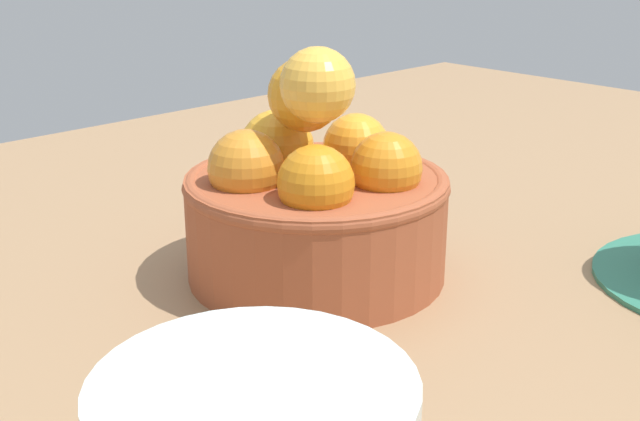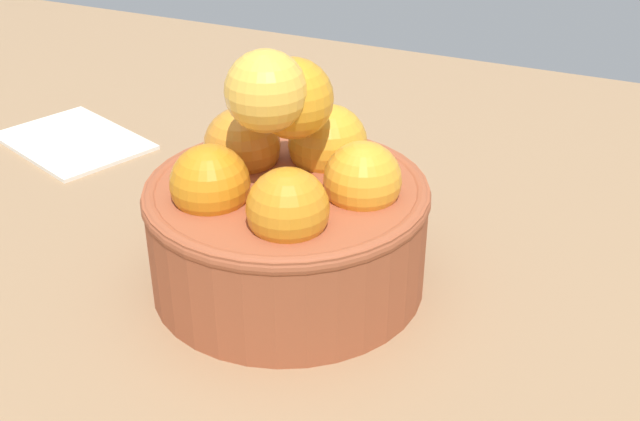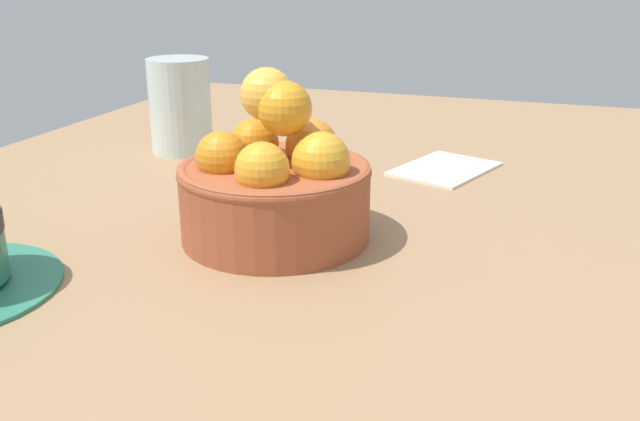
{
  "view_description": "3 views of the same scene",
  "coord_description": "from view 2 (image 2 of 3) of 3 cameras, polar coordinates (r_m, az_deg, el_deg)",
  "views": [
    {
      "loc": [
        30.84,
        32.56,
        19.96
      ],
      "look_at": [
        -0.42,
        -0.13,
        3.85
      ],
      "focal_mm": 46.14,
      "sensor_mm": 36.0,
      "label": 1
    },
    {
      "loc": [
        -17.12,
        32.58,
        25.21
      ],
      "look_at": [
        -0.54,
        -3.03,
        3.14
      ],
      "focal_mm": 44.1,
      "sensor_mm": 36.0,
      "label": 2
    },
    {
      "loc": [
        -48.22,
        -20.48,
        21.18
      ],
      "look_at": [
        1.78,
        -3.16,
        2.08
      ],
      "focal_mm": 38.98,
      "sensor_mm": 36.0,
      "label": 3
    }
  ],
  "objects": [
    {
      "name": "ground_plane",
      "position": [
        0.46,
        -2.23,
        -7.27
      ],
      "size": [
        132.22,
        84.61,
        4.18
      ],
      "primitive_type": "cube",
      "color": "#997551"
    },
    {
      "name": "terracotta_bowl",
      "position": [
        0.42,
        -2.41,
        0.04
      ],
      "size": [
        15.3,
        15.3,
        13.57
      ],
      "color": "#9E4C2D",
      "rests_on": "ground_plane"
    },
    {
      "name": "folded_napkin",
      "position": [
        0.64,
        -17.47,
        4.94
      ],
      "size": [
        13.44,
        11.41,
        0.6
      ],
      "primitive_type": "cube",
      "rotation": [
        0.0,
        0.0,
        -0.34
      ],
      "color": "white",
      "rests_on": "ground_plane"
    }
  ]
}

